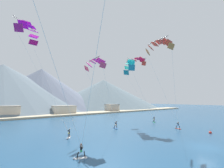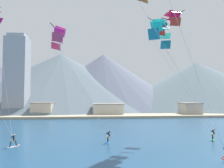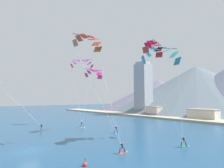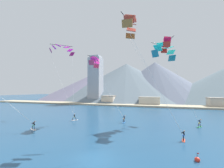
{
  "view_description": "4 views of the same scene",
  "coord_description": "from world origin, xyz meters",
  "px_view_note": "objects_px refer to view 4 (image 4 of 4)",
  "views": [
    {
      "loc": [
        -24.73,
        -9.39,
        6.84
      ],
      "look_at": [
        -3.51,
        17.52,
        10.48
      ],
      "focal_mm": 24.0,
      "sensor_mm": 36.0,
      "label": 1
    },
    {
      "loc": [
        -3.53,
        -11.98,
        6.52
      ],
      "look_at": [
        -0.64,
        19.93,
        8.32
      ],
      "focal_mm": 35.0,
      "sensor_mm": 36.0,
      "label": 2
    },
    {
      "loc": [
        28.53,
        -8.78,
        7.76
      ],
      "look_at": [
        -0.84,
        17.24,
        11.21
      ],
      "focal_mm": 28.0,
      "sensor_mm": 36.0,
      "label": 3
    },
    {
      "loc": [
        6.96,
        -15.47,
        7.64
      ],
      "look_at": [
        -2.46,
        13.52,
        8.83
      ],
      "focal_mm": 24.0,
      "sensor_mm": 36.0,
      "label": 4
    }
  ],
  "objects_px": {
    "kitesurfer_near_lead": "(33,127)",
    "kitesurfer_far_left": "(184,137)",
    "kitesurfer_near_trail": "(124,120)",
    "parafoil_kite_far_right": "(62,49)",
    "parafoil_kite_far_left": "(130,25)",
    "kitesurfer_far_right": "(75,118)",
    "parafoil_kite_mid_center": "(165,50)",
    "race_marker_buoy": "(197,160)",
    "kitesurfer_mid_center": "(200,124)",
    "parafoil_kite_distant_high_outer": "(166,43)",
    "parafoil_kite_near_trail": "(95,61)"
  },
  "relations": [
    {
      "from": "parafoil_kite_far_left",
      "to": "race_marker_buoy",
      "type": "xyz_separation_m",
      "value": [
        8.27,
        -5.75,
        -18.2
      ]
    },
    {
      "from": "kitesurfer_near_trail",
      "to": "kitesurfer_mid_center",
      "type": "xyz_separation_m",
      "value": [
        15.81,
        0.48,
        -0.03
      ]
    },
    {
      "from": "parafoil_kite_mid_center",
      "to": "race_marker_buoy",
      "type": "distance_m",
      "value": 26.99
    },
    {
      "from": "parafoil_kite_near_trail",
      "to": "kitesurfer_near_trail",
      "type": "bearing_deg",
      "value": 12.95
    },
    {
      "from": "parafoil_kite_near_trail",
      "to": "race_marker_buoy",
      "type": "xyz_separation_m",
      "value": [
        18.66,
        -14.66,
        -14.42
      ]
    },
    {
      "from": "race_marker_buoy",
      "to": "kitesurfer_near_trail",
      "type": "bearing_deg",
      "value": 126.2
    },
    {
      "from": "kitesurfer_near_trail",
      "to": "parafoil_kite_mid_center",
      "type": "relative_size",
      "value": 0.1
    },
    {
      "from": "parafoil_kite_near_trail",
      "to": "parafoil_kite_mid_center",
      "type": "distance_m",
      "value": 17.39
    },
    {
      "from": "kitesurfer_mid_center",
      "to": "parafoil_kite_distant_high_outer",
      "type": "distance_m",
      "value": 18.86
    },
    {
      "from": "kitesurfer_far_right",
      "to": "parafoil_kite_near_trail",
      "type": "xyz_separation_m",
      "value": [
        5.4,
        -0.0,
        14.07
      ]
    },
    {
      "from": "kitesurfer_near_trail",
      "to": "parafoil_kite_far_left",
      "type": "relative_size",
      "value": 0.1
    },
    {
      "from": "parafoil_kite_mid_center",
      "to": "parafoil_kite_far_right",
      "type": "distance_m",
      "value": 28.56
    },
    {
      "from": "kitesurfer_mid_center",
      "to": "parafoil_kite_far_right",
      "type": "bearing_deg",
      "value": 177.11
    },
    {
      "from": "parafoil_kite_mid_center",
      "to": "parafoil_kite_far_left",
      "type": "xyz_separation_m",
      "value": [
        -5.71,
        -14.78,
        0.86
      ]
    },
    {
      "from": "parafoil_kite_distant_high_outer",
      "to": "race_marker_buoy",
      "type": "height_order",
      "value": "parafoil_kite_distant_high_outer"
    },
    {
      "from": "kitesurfer_near_trail",
      "to": "parafoil_kite_near_trail",
      "type": "distance_m",
      "value": 15.66
    },
    {
      "from": "kitesurfer_near_lead",
      "to": "kitesurfer_far_left",
      "type": "relative_size",
      "value": 0.99
    },
    {
      "from": "kitesurfer_far_left",
      "to": "parafoil_kite_mid_center",
      "type": "relative_size",
      "value": 0.1
    },
    {
      "from": "kitesurfer_mid_center",
      "to": "race_marker_buoy",
      "type": "relative_size",
      "value": 1.71
    },
    {
      "from": "kitesurfer_near_trail",
      "to": "kitesurfer_far_left",
      "type": "relative_size",
      "value": 1.0
    },
    {
      "from": "kitesurfer_near_lead",
      "to": "kitesurfer_mid_center",
      "type": "xyz_separation_m",
      "value": [
        30.96,
        12.2,
        0.02
      ]
    },
    {
      "from": "parafoil_kite_far_right",
      "to": "kitesurfer_far_right",
      "type": "bearing_deg",
      "value": -28.87
    },
    {
      "from": "parafoil_kite_distant_high_outer",
      "to": "parafoil_kite_mid_center",
      "type": "bearing_deg",
      "value": 95.09
    },
    {
      "from": "kitesurfer_near_trail",
      "to": "parafoil_kite_far_right",
      "type": "xyz_separation_m",
      "value": [
        -19.08,
        2.24,
        19.11
      ]
    },
    {
      "from": "kitesurfer_near_lead",
      "to": "parafoil_kite_far_right",
      "type": "distance_m",
      "value": 24.03
    },
    {
      "from": "parafoil_kite_mid_center",
      "to": "parafoil_kite_far_left",
      "type": "height_order",
      "value": "parafoil_kite_far_left"
    },
    {
      "from": "kitesurfer_near_trail",
      "to": "parafoil_kite_mid_center",
      "type": "xyz_separation_m",
      "value": [
        9.31,
        4.31,
        16.94
      ]
    },
    {
      "from": "parafoil_kite_distant_high_outer",
      "to": "parafoil_kite_near_trail",
      "type": "bearing_deg",
      "value": -170.0
    },
    {
      "from": "parafoil_kite_distant_high_outer",
      "to": "kitesurfer_mid_center",
      "type": "bearing_deg",
      "value": -7.71
    },
    {
      "from": "kitesurfer_near_trail",
      "to": "kitesurfer_near_lead",
      "type": "bearing_deg",
      "value": -142.28
    },
    {
      "from": "parafoil_kite_distant_high_outer",
      "to": "kitesurfer_far_left",
      "type": "bearing_deg",
      "value": -80.11
    },
    {
      "from": "kitesurfer_mid_center",
      "to": "parafoil_kite_near_trail",
      "type": "bearing_deg",
      "value": -174.84
    },
    {
      "from": "kitesurfer_far_left",
      "to": "parafoil_kite_far_left",
      "type": "relative_size",
      "value": 0.1
    },
    {
      "from": "parafoil_kite_near_trail",
      "to": "parafoil_kite_far_right",
      "type": "distance_m",
      "value": 13.84
    },
    {
      "from": "kitesurfer_far_left",
      "to": "parafoil_kite_distant_high_outer",
      "type": "bearing_deg",
      "value": 99.89
    },
    {
      "from": "parafoil_kite_near_trail",
      "to": "kitesurfer_far_left",
      "type": "bearing_deg",
      "value": -23.29
    },
    {
      "from": "kitesurfer_near_trail",
      "to": "kitesurfer_far_right",
      "type": "xyz_separation_m",
      "value": [
        -12.19,
        -1.56,
        -0.05
      ]
    },
    {
      "from": "kitesurfer_far_right",
      "to": "parafoil_kite_near_trail",
      "type": "distance_m",
      "value": 15.08
    },
    {
      "from": "parafoil_kite_distant_high_outer",
      "to": "race_marker_buoy",
      "type": "relative_size",
      "value": 5.76
    },
    {
      "from": "parafoil_kite_far_left",
      "to": "kitesurfer_mid_center",
      "type": "bearing_deg",
      "value": 41.89
    },
    {
      "from": "race_marker_buoy",
      "to": "kitesurfer_far_left",
      "type": "bearing_deg",
      "value": 93.51
    },
    {
      "from": "parafoil_kite_far_right",
      "to": "race_marker_buoy",
      "type": "xyz_separation_m",
      "value": [
        30.95,
        -18.46,
        -19.51
      ]
    },
    {
      "from": "parafoil_kite_mid_center",
      "to": "kitesurfer_near_trail",
      "type": "bearing_deg",
      "value": -155.16
    },
    {
      "from": "kitesurfer_far_left",
      "to": "kitesurfer_near_trail",
      "type": "bearing_deg",
      "value": 140.58
    },
    {
      "from": "kitesurfer_near_trail",
      "to": "parafoil_kite_far_left",
      "type": "xyz_separation_m",
      "value": [
        3.6,
        -10.47,
        17.8
      ]
    },
    {
      "from": "kitesurfer_far_left",
      "to": "parafoil_kite_far_right",
      "type": "bearing_deg",
      "value": 159.11
    },
    {
      "from": "kitesurfer_near_lead",
      "to": "race_marker_buoy",
      "type": "xyz_separation_m",
      "value": [
        27.01,
        -4.51,
        -0.35
      ]
    },
    {
      "from": "kitesurfer_near_trail",
      "to": "parafoil_kite_far_left",
      "type": "distance_m",
      "value": 20.96
    },
    {
      "from": "kitesurfer_far_left",
      "to": "parafoil_kite_mid_center",
      "type": "distance_m",
      "value": 21.99
    },
    {
      "from": "parafoil_kite_near_trail",
      "to": "parafoil_kite_mid_center",
      "type": "xyz_separation_m",
      "value": [
        16.1,
        5.87,
        2.92
      ]
    }
  ]
}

